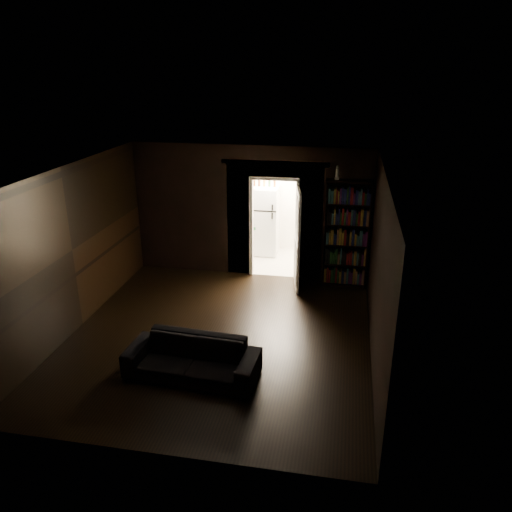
% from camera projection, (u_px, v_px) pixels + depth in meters
% --- Properties ---
extents(ground, '(5.50, 5.50, 0.00)m').
position_uv_depth(ground, '(219.00, 337.00, 8.42)').
color(ground, black).
rests_on(ground, ground).
extents(room_walls, '(5.02, 5.61, 2.84)m').
position_uv_depth(room_walls, '(231.00, 223.00, 8.79)').
color(room_walls, black).
rests_on(room_walls, ground).
extents(kitchen_alcove, '(2.20, 1.80, 2.60)m').
position_uv_depth(kitchen_alcove, '(281.00, 208.00, 11.44)').
color(kitchen_alcove, beige).
rests_on(kitchen_alcove, ground).
extents(sofa, '(2.00, 0.97, 0.75)m').
position_uv_depth(sofa, '(192.00, 353.00, 7.27)').
color(sofa, black).
rests_on(sofa, ground).
extents(bookshelf, '(0.95, 0.57, 2.20)m').
position_uv_depth(bookshelf, '(346.00, 235.00, 10.02)').
color(bookshelf, black).
rests_on(bookshelf, ground).
extents(refrigerator, '(0.82, 0.76, 1.65)m').
position_uv_depth(refrigerator, '(263.00, 220.00, 11.88)').
color(refrigerator, white).
rests_on(refrigerator, ground).
extents(door, '(0.20, 0.85, 2.05)m').
position_uv_depth(door, '(297.00, 239.00, 9.99)').
color(door, white).
rests_on(door, ground).
extents(figurine, '(0.12, 0.12, 0.27)m').
position_uv_depth(figurine, '(337.00, 173.00, 9.67)').
color(figurine, silver).
rests_on(figurine, bookshelf).
extents(bottles, '(0.61, 0.26, 0.25)m').
position_uv_depth(bottles, '(264.00, 181.00, 11.50)').
color(bottles, black).
rests_on(bottles, refrigerator).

